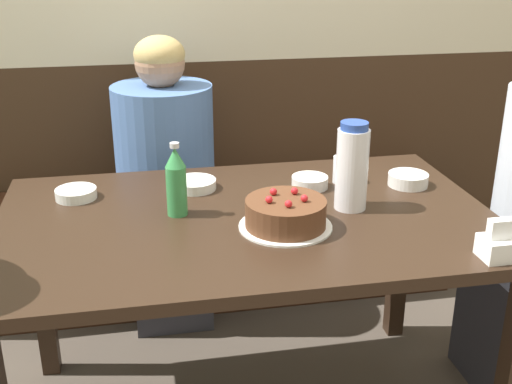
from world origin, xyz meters
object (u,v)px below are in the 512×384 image
birthday_cake (286,214)px  bowl_side_dish (76,194)px  bowl_rice_small (408,179)px  soju_bottle (176,181)px  bench_seat (214,244)px  water_pitcher (352,167)px  napkin_holder (503,244)px  glass_water_tall (342,169)px  person_pale_blue_shirt (167,187)px  bowl_sauce_shallow (310,182)px  bowl_soup_white (195,184)px

birthday_cake → bowl_side_dish: 0.66m
bowl_rice_small → soju_bottle: bearing=-172.8°
bowl_rice_small → bench_seat: bearing=128.4°
water_pitcher → napkin_holder: bearing=-54.5°
water_pitcher → glass_water_tall: (0.04, 0.21, -0.08)m
soju_bottle → person_pale_blue_shirt: person_pale_blue_shirt is taller
water_pitcher → bowl_rice_small: (0.24, 0.14, -0.11)m
bench_seat → bowl_side_dish: bearing=-128.8°
bowl_sauce_shallow → glass_water_tall: bearing=12.3°
birthday_cake → person_pale_blue_shirt: size_ratio=0.23×
bowl_rice_small → glass_water_tall: (-0.20, 0.07, 0.02)m
bowl_soup_white → person_pale_blue_shirt: 0.50m
water_pitcher → bowl_soup_white: 0.50m
birthday_cake → water_pitcher: bearing=24.8°
birthday_cake → bowl_soup_white: size_ratio=1.90×
birthday_cake → napkin_holder: napkin_holder is taller
bowl_side_dish → glass_water_tall: (0.84, -0.02, 0.03)m
soju_bottle → bowl_sauce_shallow: size_ratio=1.86×
water_pitcher → soju_bottle: water_pitcher is taller
bowl_sauce_shallow → glass_water_tall: 0.12m
soju_bottle → glass_water_tall: 0.57m
bowl_side_dish → bowl_soup_white: bearing=1.8°
bench_seat → soju_bottle: soju_bottle is taller
napkin_holder → bowl_rice_small: bearing=92.9°
glass_water_tall → bowl_rice_small: bearing=-18.6°
bowl_rice_small → bowl_side_dish: (-1.03, 0.08, -0.00)m
bench_seat → bowl_side_dish: (-0.49, -0.60, 0.51)m
birthday_cake → soju_bottle: bearing=152.8°
bowl_soup_white → bowl_side_dish: (-0.36, -0.01, 0.00)m
water_pitcher → bench_seat: bearing=110.3°
bowl_soup_white → water_pitcher: bearing=-28.6°
bench_seat → bowl_soup_white: bowl_soup_white is taller
bowl_rice_small → bowl_side_dish: bowl_rice_small is taller
soju_bottle → bowl_side_dish: soju_bottle is taller
soju_bottle → bowl_rice_small: 0.75m
birthday_cake → bowl_soup_white: (-0.21, 0.34, -0.02)m
bowl_sauce_shallow → birthday_cake: bearing=-117.3°
bowl_sauce_shallow → person_pale_blue_shirt: (-0.43, 0.51, -0.18)m
bench_seat → birthday_cake: birthday_cake is taller
bowl_rice_small → napkin_holder: bearing=-87.1°
birthday_cake → person_pale_blue_shirt: 0.87m
napkin_holder → glass_water_tall: bearing=111.2°
soju_bottle → bowl_soup_white: 0.22m
bench_seat → birthday_cake: size_ratio=7.93×
bowl_rice_small → birthday_cake: bearing=-152.4°
bench_seat → bowl_rice_small: (0.55, -0.69, 0.51)m
soju_bottle → bowl_rice_small: bearing=7.2°
water_pitcher → bowl_side_dish: water_pitcher is taller
soju_bottle → bowl_soup_white: (0.07, 0.19, -0.09)m
glass_water_tall → person_pale_blue_shirt: (-0.54, 0.49, -0.21)m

